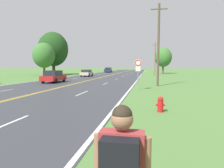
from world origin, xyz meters
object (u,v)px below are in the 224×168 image
object	(u,v)px
car_red_sedan_mid_near	(54,76)
car_champagne_sedan_mid_far	(87,73)
car_dark_blue_van_receding	(108,70)
tree_mid_treeline	(44,55)
tree_behind_sign	(163,57)
fire_hydrant	(160,104)
traffic_sign	(138,67)
tree_right_cluster	(53,49)
car_black_sedan_distant	(108,70)

from	to	relation	value
car_red_sedan_mid_near	car_champagne_sedan_mid_far	bearing A→B (deg)	-0.59
car_dark_blue_van_receding	tree_mid_treeline	bearing A→B (deg)	158.96
car_red_sedan_mid_near	car_champagne_sedan_mid_far	world-z (taller)	car_red_sedan_mid_near
tree_behind_sign	car_dark_blue_van_receding	bearing A→B (deg)	157.16
fire_hydrant	traffic_sign	distance (m)	9.10
traffic_sign	tree_right_cluster	distance (m)	37.35
car_champagne_sedan_mid_far	car_black_sedan_distant	size ratio (longest dim) A/B	0.89
traffic_sign	car_champagne_sedan_mid_far	xyz separation A→B (m)	(-12.07, 22.49, -1.37)
traffic_sign	car_red_sedan_mid_near	distance (m)	13.44
car_champagne_sedan_mid_far	traffic_sign	bearing A→B (deg)	-152.77
tree_mid_treeline	car_champagne_sedan_mid_far	xyz separation A→B (m)	(10.27, -0.80, -3.85)
traffic_sign	tree_mid_treeline	xyz separation A→B (m)	(-22.33, 23.28, 2.48)
tree_mid_treeline	car_red_sedan_mid_near	world-z (taller)	tree_mid_treeline
car_dark_blue_van_receding	car_champagne_sedan_mid_far	bearing A→B (deg)	-179.48
traffic_sign	tree_mid_treeline	bearing A→B (deg)	133.81
fire_hydrant	traffic_sign	size ratio (longest dim) A/B	0.27
tree_right_cluster	car_dark_blue_van_receding	distance (m)	23.42
traffic_sign	car_black_sedan_distant	bearing A→B (deg)	104.34
fire_hydrant	tree_right_cluster	world-z (taller)	tree_right_cluster
fire_hydrant	car_red_sedan_mid_near	size ratio (longest dim) A/B	0.17
tree_behind_sign	tree_mid_treeline	distance (m)	33.22
tree_right_cluster	car_red_sedan_mid_near	bearing A→B (deg)	-63.49
fire_hydrant	tree_mid_treeline	size ratio (longest dim) A/B	0.10
car_champagne_sedan_mid_far	tree_right_cluster	bearing A→B (deg)	57.59
tree_right_cluster	tree_behind_sign	bearing A→B (deg)	24.43
tree_behind_sign	fire_hydrant	bearing A→B (deg)	-94.09
tree_mid_treeline	car_dark_blue_van_receding	bearing A→B (deg)	69.80
traffic_sign	tree_behind_sign	xyz separation A→B (m)	(5.17, 41.91, 2.62)
fire_hydrant	tree_mid_treeline	distance (m)	40.21
fire_hydrant	car_red_sedan_mid_near	bearing A→B (deg)	130.79
tree_behind_sign	car_dark_blue_van_receding	size ratio (longest dim) A/B	1.78
car_dark_blue_van_receding	tree_behind_sign	bearing A→B (deg)	-113.68
fire_hydrant	traffic_sign	world-z (taller)	traffic_sign
car_red_sedan_mid_near	car_black_sedan_distant	xyz separation A→B (m)	(-2.36, 48.40, -0.10)
tree_right_cluster	car_red_sedan_mid_near	world-z (taller)	tree_right_cluster
tree_right_cluster	traffic_sign	bearing A→B (deg)	-51.77
tree_behind_sign	tree_mid_treeline	bearing A→B (deg)	-145.88
tree_right_cluster	car_dark_blue_van_receding	size ratio (longest dim) A/B	2.53
tree_mid_treeline	car_dark_blue_van_receding	xyz separation A→B (m)	(9.62, 26.16, -3.72)
car_champagne_sedan_mid_far	car_dark_blue_van_receding	world-z (taller)	car_dark_blue_van_receding
fire_hydrant	traffic_sign	xyz separation A→B (m)	(-1.54, 8.79, 1.75)
car_red_sedan_mid_near	car_dark_blue_van_receding	distance (m)	42.93
car_dark_blue_van_receding	car_black_sedan_distant	world-z (taller)	car_dark_blue_van_receding
tree_behind_sign	car_black_sedan_distant	xyz separation A→B (m)	(-19.21, 13.00, -4.03)
fire_hydrant	tree_right_cluster	size ratio (longest dim) A/B	0.07
car_dark_blue_van_receding	fire_hydrant	bearing A→B (deg)	-167.09
tree_right_cluster	car_champagne_sedan_mid_far	xyz separation A→B (m)	(10.89, -6.65, -5.70)
traffic_sign	car_champagne_sedan_mid_far	world-z (taller)	traffic_sign
fire_hydrant	car_champagne_sedan_mid_far	distance (m)	34.11
traffic_sign	car_dark_blue_van_receding	size ratio (longest dim) A/B	0.66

